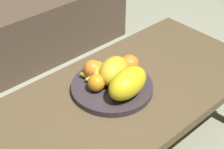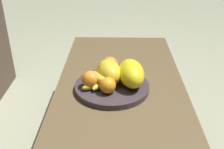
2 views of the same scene
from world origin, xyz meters
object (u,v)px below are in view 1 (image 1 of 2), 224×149
at_px(fruit_bowl, 112,87).
at_px(orange_front, 96,83).
at_px(melon_large_front, 114,70).
at_px(coffee_table, 122,100).
at_px(melon_smaller_beside, 128,83).
at_px(orange_left, 93,69).
at_px(apple_front, 138,76).
at_px(banana_bunch, 99,75).
at_px(orange_right, 129,64).

height_order(fruit_bowl, orange_front, orange_front).
bearing_deg(melon_large_front, coffee_table, -92.60).
xyz_separation_m(melon_smaller_beside, orange_left, (-0.03, 0.17, -0.02)).
xyz_separation_m(melon_smaller_beside, apple_front, (0.08, 0.03, -0.02)).
height_order(fruit_bowl, melon_large_front, melon_large_front).
height_order(melon_large_front, melon_smaller_beside, melon_smaller_beside).
relative_size(melon_smaller_beside, orange_left, 2.45).
distance_m(fruit_bowl, melon_smaller_beside, 0.11).
bearing_deg(banana_bunch, fruit_bowl, -65.79).
bearing_deg(orange_front, orange_left, 60.33).
xyz_separation_m(coffee_table, apple_front, (0.07, -0.02, 0.10)).
distance_m(orange_left, apple_front, 0.19).
relative_size(orange_left, apple_front, 1.17).
relative_size(fruit_bowl, apple_front, 5.06).
distance_m(melon_large_front, melon_smaller_beside, 0.10).
bearing_deg(melon_smaller_beside, coffee_table, 71.93).
xyz_separation_m(fruit_bowl, orange_front, (-0.07, 0.02, 0.05)).
relative_size(fruit_bowl, orange_left, 4.32).
bearing_deg(orange_left, melon_large_front, -59.71).
bearing_deg(orange_front, apple_front, -25.71).
relative_size(coffee_table, banana_bunch, 7.72).
height_order(orange_right, apple_front, orange_right).
distance_m(coffee_table, orange_front, 0.14).
height_order(coffee_table, banana_bunch, banana_bunch).
bearing_deg(orange_right, melon_smaller_beside, -136.88).
relative_size(orange_front, orange_right, 0.84).
xyz_separation_m(coffee_table, fruit_bowl, (-0.02, 0.04, 0.05)).
height_order(melon_smaller_beside, orange_right, melon_smaller_beside).
bearing_deg(orange_front, fruit_bowl, -14.03).
distance_m(melon_large_front, orange_right, 0.09).
relative_size(fruit_bowl, banana_bunch, 2.03).
relative_size(melon_large_front, melon_smaller_beside, 0.81).
distance_m(fruit_bowl, banana_bunch, 0.07).
distance_m(coffee_table, banana_bunch, 0.14).
bearing_deg(apple_front, orange_right, 74.59).
relative_size(coffee_table, orange_front, 18.22).
bearing_deg(fruit_bowl, orange_right, 7.11).
bearing_deg(melon_smaller_beside, fruit_bowl, 93.20).
relative_size(coffee_table, orange_right, 15.34).
distance_m(apple_front, banana_bunch, 0.15).
xyz_separation_m(orange_front, apple_front, (0.15, -0.07, -0.00)).
height_order(melon_smaller_beside, banana_bunch, melon_smaller_beside).
distance_m(orange_front, orange_right, 0.17).
distance_m(orange_left, banana_bunch, 0.04).
distance_m(coffee_table, fruit_bowl, 0.07).
xyz_separation_m(melon_large_front, apple_front, (0.07, -0.07, -0.02)).
height_order(melon_smaller_beside, orange_left, melon_smaller_beside).
height_order(coffee_table, fruit_bowl, fruit_bowl).
xyz_separation_m(orange_front, orange_right, (0.17, -0.00, 0.01)).
bearing_deg(orange_front, melon_large_front, -1.54).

